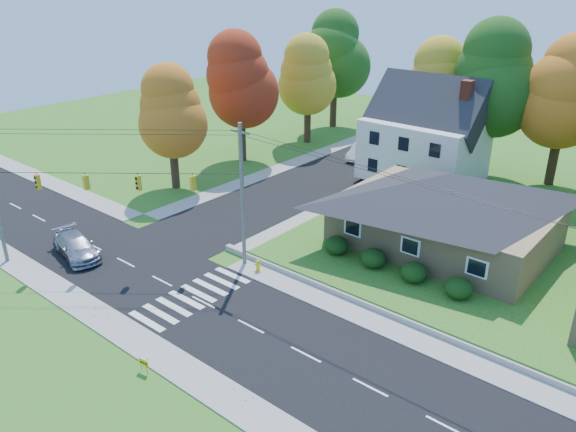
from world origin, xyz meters
name	(u,v)px	position (x,y,z in m)	size (l,w,h in m)	color
ground	(203,302)	(0.00, 0.00, 0.00)	(120.00, 120.00, 0.00)	#3D7923
road_main	(203,302)	(0.00, 0.00, 0.01)	(90.00, 8.00, 0.02)	black
road_cross	(340,170)	(-8.00, 26.00, 0.01)	(8.00, 44.00, 0.02)	black
sidewalk_north	(259,271)	(0.00, 5.00, 0.04)	(90.00, 2.00, 0.08)	#9C9A90
sidewalk_south	(136,339)	(0.00, -5.00, 0.04)	(90.00, 2.00, 0.08)	#9C9A90
lawn	(535,243)	(13.00, 21.00, 0.25)	(30.00, 30.00, 0.50)	#3D7923
ranch_house	(446,208)	(8.00, 16.00, 3.27)	(14.60, 10.60, 5.40)	tan
colonial_house	(425,136)	(0.04, 28.00, 4.58)	(10.40, 8.40, 9.60)	silver
hedge_row	(393,265)	(7.50, 9.80, 1.14)	(10.70, 1.70, 1.27)	#163A10
traffic_infrastructure	(214,218)	(-0.15, 1.35, 5.15)	(38.10, 10.66, 10.00)	#666059
tree_lot_0	(438,84)	(-2.00, 34.00, 8.31)	(6.72, 6.72, 12.51)	#3F2A19
tree_lot_1	(495,79)	(4.00, 33.00, 9.61)	(7.84, 7.84, 14.60)	#3F2A19
tree_lot_2	(566,93)	(10.00, 34.00, 8.96)	(7.28, 7.28, 13.56)	#3F2A19
tree_west_0	(170,112)	(-17.00, 12.00, 7.15)	(6.16, 6.16, 11.47)	#3F2A19
tree_west_1	(240,81)	(-18.00, 22.00, 8.46)	(7.28, 7.28, 13.56)	#3F2A19
tree_west_2	(308,75)	(-17.00, 32.00, 7.81)	(6.72, 6.72, 12.51)	#3F2A19
tree_west_3	(335,55)	(-19.00, 40.00, 9.11)	(7.84, 7.84, 14.60)	#3F2A19
silver_sedan	(76,246)	(-11.48, -1.62, 0.78)	(2.13, 5.25, 1.52)	#9395A6
white_car	(360,152)	(-8.56, 30.51, 0.80)	(1.66, 4.76, 1.57)	white
fire_hydrant	(258,266)	(-0.08, 5.02, 0.42)	(0.50, 0.39, 0.87)	yellow
yard_sign	(144,363)	(2.59, -6.34, 0.57)	(0.63, 0.12, 0.79)	black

